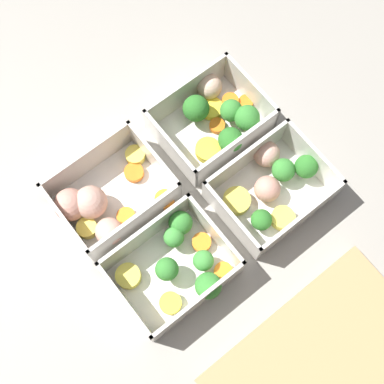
% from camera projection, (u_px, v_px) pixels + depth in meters
% --- Properties ---
extents(ground_plane, '(4.00, 4.00, 0.00)m').
position_uv_depth(ground_plane, '(192.00, 196.00, 0.77)').
color(ground_plane, gray).
extents(container_near_left, '(0.16, 0.13, 0.06)m').
position_uv_depth(container_near_left, '(216.00, 117.00, 0.78)').
color(container_near_left, silver).
rests_on(container_near_left, ground_plane).
extents(container_near_right, '(0.17, 0.13, 0.06)m').
position_uv_depth(container_near_right, '(102.00, 201.00, 0.74)').
color(container_near_right, silver).
rests_on(container_near_right, ground_plane).
extents(container_far_left, '(0.15, 0.13, 0.06)m').
position_uv_depth(container_far_left, '(272.00, 186.00, 0.75)').
color(container_far_left, silver).
rests_on(container_far_left, ground_plane).
extents(container_far_right, '(0.15, 0.13, 0.06)m').
position_uv_depth(container_far_right, '(177.00, 265.00, 0.71)').
color(container_far_right, silver).
rests_on(container_far_right, ground_plane).
extents(cutting_board, '(0.28, 0.18, 0.02)m').
position_uv_depth(cutting_board, '(323.00, 367.00, 0.69)').
color(cutting_board, tan).
rests_on(cutting_board, ground_plane).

